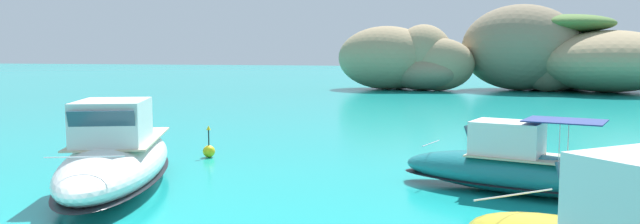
% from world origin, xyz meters
% --- Properties ---
extents(islet_large, '(31.71, 24.44, 10.95)m').
position_xyz_m(islet_large, '(18.21, 68.63, 4.53)').
color(islet_large, '#84755B').
rests_on(islet_large, ground).
extents(islet_small, '(19.03, 13.67, 8.47)m').
position_xyz_m(islet_small, '(-0.80, 65.92, 3.73)').
color(islet_small, '#9E8966').
rests_on(islet_small, ground).
extents(motorboat_teal, '(8.69, 4.54, 2.61)m').
position_xyz_m(motorboat_teal, '(11.43, 9.66, 0.83)').
color(motorboat_teal, '#19727A').
rests_on(motorboat_teal, ground).
extents(motorboat_white, '(7.33, 11.23, 3.19)m').
position_xyz_m(motorboat_white, '(-2.20, 6.27, 1.07)').
color(motorboat_white, white).
rests_on(motorboat_white, ground).
extents(channel_buoy, '(0.56, 0.56, 1.48)m').
position_xyz_m(channel_buoy, '(-1.98, 12.82, 0.34)').
color(channel_buoy, yellow).
rests_on(channel_buoy, ground).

